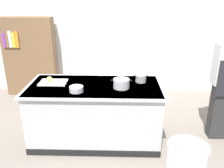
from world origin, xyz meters
TOP-DOWN VIEW (x-y plane):
  - ground_plane at (0.00, 0.00)m, footprint 10.00×10.00m
  - back_wall at (0.00, 2.10)m, footprint 6.40×0.12m
  - counter_island at (0.00, -0.00)m, footprint 1.98×0.98m
  - cutting_board at (-0.63, 0.08)m, footprint 0.40×0.28m
  - onion at (-0.68, 0.07)m, footprint 0.09×0.09m
  - stock_pot at (0.39, -0.08)m, footprint 0.29×0.23m
  - sauce_pan at (0.69, 0.17)m, footprint 0.22×0.16m
  - mixing_bowl at (-0.23, -0.24)m, footprint 0.19×0.19m
  - trash_bin at (1.16, -0.93)m, footprint 0.47×0.47m
  - bookshelf at (-1.59, 1.80)m, footprint 1.10×0.31m

SIDE VIEW (x-z plane):
  - ground_plane at x=0.00m, z-range 0.00..0.00m
  - trash_bin at x=1.16m, z-range 0.00..0.54m
  - counter_island at x=0.00m, z-range 0.02..0.92m
  - bookshelf at x=-1.59m, z-range 0.00..1.70m
  - cutting_board at x=-0.63m, z-range 0.90..0.92m
  - mixing_bowl at x=-0.23m, z-range 0.90..0.98m
  - sauce_pan at x=0.69m, z-range 0.90..1.01m
  - onion at x=-0.68m, z-range 0.92..1.01m
  - stock_pot at x=0.39m, z-range 0.90..1.03m
  - back_wall at x=0.00m, z-range 0.00..3.00m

